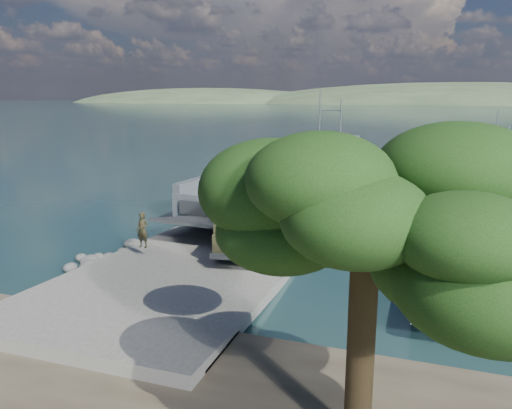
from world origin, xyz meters
The scene contains 11 objects.
ground centered at (0.00, 0.00, 0.00)m, with size 1400.00×1400.00×0.00m, color #1B4042.
boat_ramp centered at (0.00, -1.00, 0.25)m, with size 10.00×18.00×0.50m, color slate.
shoreline_rocks centered at (-6.20, 0.50, 0.00)m, with size 3.20×5.60×0.90m, color #50504E, non-canonical shape.
distant_headlands centered at (50.00, 560.00, 0.00)m, with size 1000.00×240.00×48.00m, color #384E31, non-canonical shape.
pier centered at (13.00, 18.77, 1.60)m, with size 6.40×44.00×6.10m.
landing_craft centered at (-0.04, 22.97, 0.85)m, with size 11.32×35.39×10.36m.
military_truck centered at (1.80, 4.17, 2.33)m, with size 3.60×8.19×3.67m.
soldier centered at (-3.18, 0.75, 1.48)m, with size 0.72×0.47×1.96m, color black.
sailboat_near centered at (17.79, 26.47, 0.35)m, with size 2.36×5.57×6.57m.
sailboat_far centered at (18.19, 39.39, 0.41)m, with size 2.19×6.36×7.63m.
overhang_tree centered at (9.39, -10.20, 6.27)m, with size 8.61×7.93×7.82m.
Camera 1 is at (11.15, -21.93, 9.01)m, focal length 35.00 mm.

